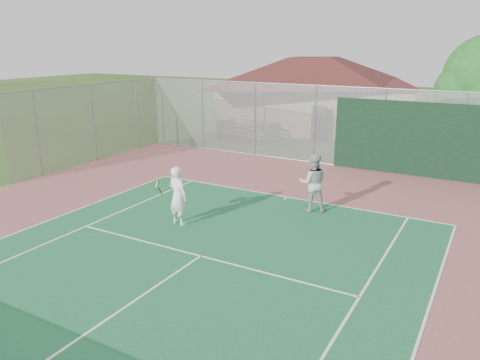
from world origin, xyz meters
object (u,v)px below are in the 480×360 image
Objects in this scene: clubhouse at (313,86)px; player_grey_back at (313,183)px; player_white_front at (178,196)px; bleachers at (247,130)px.

player_grey_back is at bearing -88.19° from clubhouse.
player_white_front is 4.36m from player_grey_back.
bleachers is at bearing -60.40° from player_white_front.
bleachers is 13.00m from player_white_front.
bleachers is 11.79m from player_grey_back.
bleachers is 1.81× the size of player_white_front.
clubhouse reaches higher than player_grey_back.
player_white_front is (4.31, -12.26, 0.34)m from bleachers.
clubhouse is at bearing -71.34° from player_white_front.
bleachers is at bearing -77.67° from player_grey_back.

